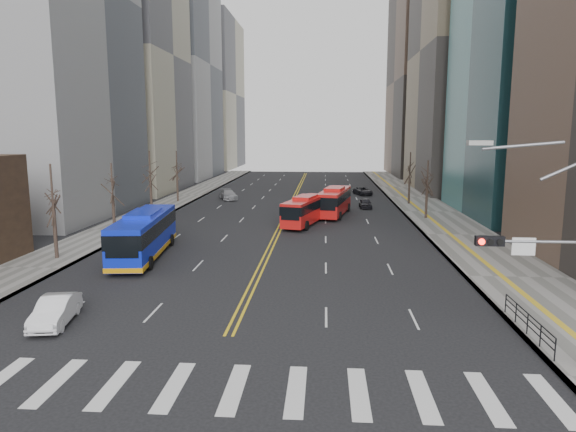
% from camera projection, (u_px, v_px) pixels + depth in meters
% --- Properties ---
extents(ground, '(220.00, 220.00, 0.00)m').
position_uv_depth(ground, '(204.00, 387.00, 19.72)').
color(ground, black).
extents(sidewalk_right, '(7.00, 130.00, 0.15)m').
position_uv_depth(sidewalk_right, '(430.00, 212.00, 62.77)').
color(sidewalk_right, slate).
rests_on(sidewalk_right, ground).
extents(sidewalk_left, '(5.00, 130.00, 0.15)m').
position_uv_depth(sidewalk_left, '(159.00, 209.00, 65.17)').
color(sidewalk_left, slate).
rests_on(sidewalk_left, ground).
extents(crosswalk, '(26.70, 4.00, 0.01)m').
position_uv_depth(crosswalk, '(204.00, 387.00, 19.72)').
color(crosswalk, silver).
rests_on(crosswalk, ground).
extents(centerline, '(0.55, 100.00, 0.01)m').
position_uv_depth(centerline, '(293.00, 200.00, 73.86)').
color(centerline, gold).
rests_on(centerline, ground).
extents(office_towers, '(83.00, 134.00, 58.00)m').
position_uv_depth(office_towers, '(299.00, 44.00, 83.30)').
color(office_towers, gray).
rests_on(office_towers, ground).
extents(signal_mast, '(5.37, 0.37, 9.39)m').
position_uv_depth(signal_mast, '(561.00, 258.00, 19.93)').
color(signal_mast, gray).
rests_on(signal_mast, ground).
extents(pedestrian_railing, '(0.06, 6.06, 1.02)m').
position_uv_depth(pedestrian_railing, '(528.00, 320.00, 24.49)').
color(pedestrian_railing, black).
rests_on(pedestrian_railing, sidewalk_right).
extents(street_trees, '(35.20, 47.20, 7.60)m').
position_uv_depth(street_trees, '(212.00, 179.00, 53.45)').
color(street_trees, black).
rests_on(street_trees, ground).
extents(blue_bus, '(3.94, 12.64, 3.61)m').
position_uv_depth(blue_bus, '(144.00, 233.00, 40.15)').
color(blue_bus, '#0E24D5').
rests_on(blue_bus, ground).
extents(red_bus_near, '(4.75, 9.96, 3.12)m').
position_uv_depth(red_bus_near, '(305.00, 209.00, 54.18)').
color(red_bus_near, red).
rests_on(red_bus_near, ground).
extents(red_bus_far, '(4.34, 10.74, 3.34)m').
position_uv_depth(red_bus_far, '(334.00, 200.00, 60.38)').
color(red_bus_far, red).
rests_on(red_bus_far, ground).
extents(car_white, '(2.20, 4.47, 1.41)m').
position_uv_depth(car_white, '(55.00, 311.00, 26.15)').
color(car_white, white).
rests_on(car_white, ground).
extents(car_dark_mid, '(1.58, 3.73, 1.26)m').
position_uv_depth(car_dark_mid, '(365.00, 203.00, 66.42)').
color(car_dark_mid, black).
rests_on(car_dark_mid, ground).
extents(car_silver, '(3.74, 5.34, 1.44)m').
position_uv_depth(car_silver, '(228.00, 195.00, 74.82)').
color(car_silver, gray).
rests_on(car_silver, ground).
extents(car_dark_far, '(3.23, 4.84, 1.23)m').
position_uv_depth(car_dark_far, '(363.00, 191.00, 80.46)').
color(car_dark_far, black).
rests_on(car_dark_far, ground).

